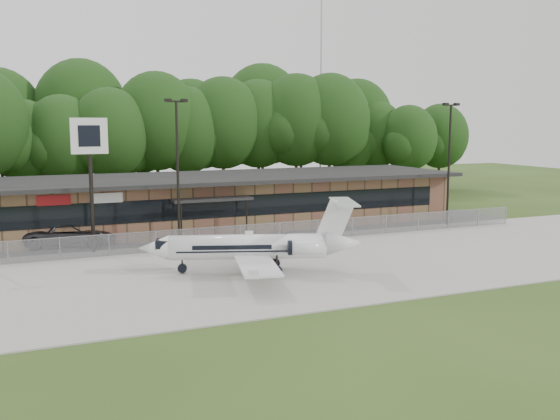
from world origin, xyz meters
name	(u,v)px	position (x,y,z in m)	size (l,w,h in m)	color
ground	(363,300)	(0.00, 0.00, 0.00)	(160.00, 160.00, 0.00)	#2D4318
apron	(295,265)	(0.00, 8.00, 0.04)	(64.00, 18.00, 0.08)	#9E9B93
parking_lot	(233,234)	(0.00, 19.50, 0.03)	(50.00, 9.00, 0.06)	#383835
terminal	(215,200)	(0.00, 23.94, 2.18)	(41.00, 11.65, 4.30)	brown
fence	(254,234)	(0.00, 15.00, 0.78)	(46.00, 0.04, 1.52)	gray
treeline	(165,133)	(0.00, 42.00, 7.50)	(72.00, 12.00, 15.00)	#193711
radio_mast	(321,93)	(22.00, 48.00, 12.50)	(0.20, 0.20, 25.00)	gray
light_pole_mid	(178,161)	(-5.00, 16.50, 5.98)	(1.55, 0.30, 10.23)	black
light_pole_right	(449,155)	(18.00, 16.50, 5.98)	(1.55, 0.30, 10.23)	black
business_jet	(256,248)	(-2.89, 7.06, 1.53)	(12.55, 11.24, 4.28)	white
suv	(71,235)	(-11.97, 19.52, 0.86)	(2.84, 6.16, 1.71)	#333336
pole_sign	(90,150)	(-10.75, 16.79, 6.83)	(2.35, 0.37, 8.94)	black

